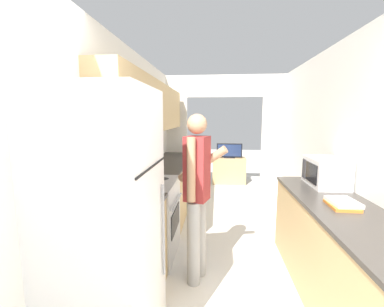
{
  "coord_description": "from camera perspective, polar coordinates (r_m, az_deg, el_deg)",
  "views": [
    {
      "loc": [
        -0.14,
        -0.9,
        1.64
      ],
      "look_at": [
        -0.51,
        2.83,
        1.11
      ],
      "focal_mm": 24.0,
      "sensor_mm": 36.0,
      "label": 1
    }
  ],
  "objects": [
    {
      "name": "counter_left",
      "position": [
        4.18,
        -5.66,
        -8.49
      ],
      "size": [
        0.62,
        3.35,
        0.89
      ],
      "color": "tan",
      "rests_on": "ground_plane"
    },
    {
      "name": "microwave",
      "position": [
        3.17,
        27.54,
        -3.67
      ],
      "size": [
        0.34,
        0.53,
        0.3
      ],
      "color": "white",
      "rests_on": "counter_right"
    },
    {
      "name": "refrigerator",
      "position": [
        1.93,
        -18.67,
        -14.39
      ],
      "size": [
        0.7,
        0.74,
        1.84
      ],
      "color": "white",
      "rests_on": "ground_plane"
    },
    {
      "name": "counter_right",
      "position": [
        2.68,
        30.52,
        -19.6
      ],
      "size": [
        0.62,
        2.29,
        0.89
      ],
      "color": "tan",
      "rests_on": "ground_plane"
    },
    {
      "name": "wall_left",
      "position": [
        3.21,
        -13.51,
        4.82
      ],
      "size": [
        0.38,
        6.96,
        2.5
      ],
      "color": "white",
      "rests_on": "ground_plane"
    },
    {
      "name": "wall_far_with_doorway",
      "position": [
        5.5,
        7.12,
        5.92
      ],
      "size": [
        2.87,
        0.06,
        2.5
      ],
      "color": "white",
      "rests_on": "ground_plane"
    },
    {
      "name": "person",
      "position": [
        2.54,
        1.09,
        -8.87
      ],
      "size": [
        0.53,
        0.44,
        1.67
      ],
      "rotation": [
        0.0,
        0.0,
        1.28
      ],
      "color": "#9E9E9E",
      "rests_on": "ground_plane"
    },
    {
      "name": "range_oven",
      "position": [
        3.18,
        -9.48,
        -13.99
      ],
      "size": [
        0.66,
        0.79,
        1.03
      ],
      "color": "#B7B7BC",
      "rests_on": "ground_plane"
    },
    {
      "name": "tv_cabinet",
      "position": [
        6.46,
        8.2,
        -3.73
      ],
      "size": [
        0.81,
        0.42,
        0.64
      ],
      "color": "tan",
      "rests_on": "ground_plane"
    },
    {
      "name": "television",
      "position": [
        6.33,
        8.31,
        0.58
      ],
      "size": [
        0.62,
        0.16,
        0.35
      ],
      "color": "black",
      "rests_on": "tv_cabinet"
    },
    {
      "name": "wall_right",
      "position": [
        2.97,
        33.86,
        -0.86
      ],
      "size": [
        0.06,
        6.96,
        2.5
      ],
      "color": "white",
      "rests_on": "ground_plane"
    },
    {
      "name": "book_stack",
      "position": [
        2.54,
        30.44,
        -9.57
      ],
      "size": [
        0.23,
        0.29,
        0.06
      ],
      "color": "#C67028",
      "rests_on": "counter_right"
    },
    {
      "name": "knife",
      "position": [
        3.55,
        -7.71,
        -3.99
      ],
      "size": [
        0.12,
        0.3,
        0.02
      ],
      "rotation": [
        0.0,
        0.0,
        0.49
      ],
      "color": "#B7B7BC",
      "rests_on": "counter_left"
    }
  ]
}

